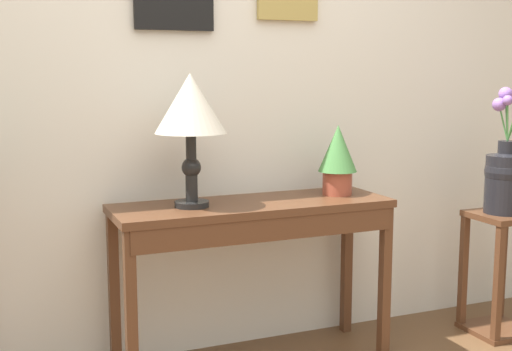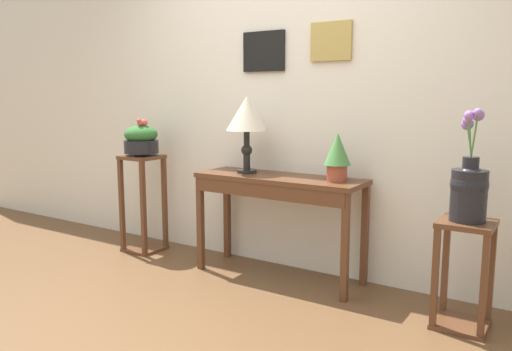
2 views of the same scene
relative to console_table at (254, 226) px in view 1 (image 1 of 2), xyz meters
name	(u,v)px [view 1 (image 1 of 2)]	position (x,y,z in m)	size (l,w,h in m)	color
back_wall_with_art	(202,60)	(-0.13, 0.32, 0.74)	(9.00, 0.13, 2.80)	silver
console_table	(254,226)	(0.00, 0.00, 0.00)	(1.26, 0.42, 0.77)	#56331E
table_lamp	(190,109)	(-0.28, 0.02, 0.53)	(0.31, 0.31, 0.57)	black
potted_plant_on_console	(338,156)	(0.44, 0.04, 0.29)	(0.18, 0.18, 0.33)	#9E4733
pedestal_stand_right	(500,274)	(1.32, -0.12, -0.34)	(0.30, 0.30, 0.64)	#56331E
flower_vase_tall_right	(505,174)	(1.32, -0.12, 0.18)	(0.21, 0.21, 0.64)	black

